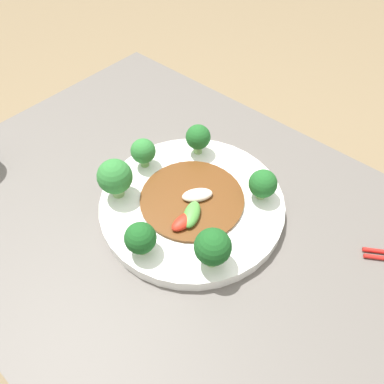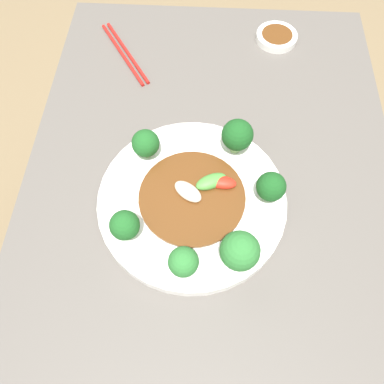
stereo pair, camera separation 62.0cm
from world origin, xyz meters
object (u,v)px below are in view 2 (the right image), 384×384
chopsticks (125,53)px  broccoli_northeast (240,251)px  plate (192,201)px  broccoli_northwest (237,135)px  broccoli_east (183,262)px  broccoli_southwest (146,144)px  stirfry_center (196,193)px  sauce_dish (277,37)px  broccoli_north (271,187)px  broccoli_southeast (125,225)px

chopsticks → broccoli_northeast: bearing=27.7°
plate → broccoli_northwest: size_ratio=4.57×
broccoli_east → chopsticks: (-0.47, -0.16, -0.05)m
broccoli_southwest → broccoli_east: size_ratio=0.98×
broccoli_east → stirfry_center: bearing=174.5°
sauce_dish → broccoli_north: bearing=-5.4°
chopsticks → broccoli_southeast: bearing=9.1°
plate → broccoli_northwest: 0.13m
broccoli_southeast → broccoli_east: bearing=61.0°
broccoli_southeast → stirfry_center: bearing=126.4°
broccoli_southwest → broccoli_northwest: size_ratio=0.82×
chopsticks → sauce_dish: bearing=100.9°
chopsticks → broccoli_southwest: bearing=16.8°
broccoli_north → chopsticks: 0.45m
plate → broccoli_southeast: broccoli_southeast is taller
plate → broccoli_southwest: broccoli_southwest is taller
broccoli_north → sauce_dish: broccoli_north is taller
stirfry_center → chopsticks: 0.38m
broccoli_east → stirfry_center: 0.13m
broccoli_southwest → sauce_dish: broccoli_southwest is taller
broccoli_north → chopsticks: broccoli_north is taller
broccoli_north → stirfry_center: bearing=-88.2°
broccoli_east → plate: bearing=177.3°
broccoli_east → broccoli_northwest: size_ratio=0.83×
stirfry_center → chopsticks: bearing=-153.6°
plate → broccoli_southeast: (0.07, -0.10, 0.05)m
broccoli_northeast → broccoli_southeast: broccoli_northeast is taller
broccoli_northeast → broccoli_north: size_ratio=1.28×
broccoli_east → stirfry_center: (-0.13, 0.01, -0.03)m
stirfry_center → broccoli_north: bearing=91.8°
broccoli_north → sauce_dish: 0.41m
broccoli_southeast → stirfry_center: (-0.08, 0.10, -0.03)m
plate → broccoli_northeast: (0.10, 0.07, 0.05)m
broccoli_southeast → stirfry_center: 0.13m
plate → broccoli_southwest: 0.12m
plate → broccoli_northeast: broccoli_northeast is taller
broccoli_north → stirfry_center: 0.12m
broccoli_southwest → broccoli_northwest: (-0.02, 0.15, 0.01)m
broccoli_southwest → broccoli_east: same height
plate → stirfry_center: stirfry_center is taller
broccoli_southwest → stirfry_center: (0.08, 0.09, -0.03)m
broccoli_southeast → broccoli_north: (-0.08, 0.22, -0.00)m
broccoli_northwest → chopsticks: (-0.25, -0.23, -0.06)m
broccoli_north → broccoli_northwest: broccoli_northwest is taller
stirfry_center → plate: bearing=-48.3°
broccoli_southwest → sauce_dish: bearing=143.3°
broccoli_southeast → broccoli_north: 0.23m
broccoli_northwest → plate: bearing=-35.0°
plate → sauce_dish: bearing=158.5°
plate → broccoli_east: size_ratio=5.52×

